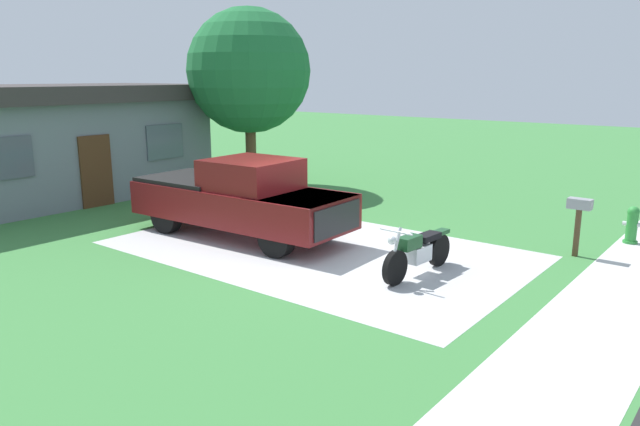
{
  "coord_description": "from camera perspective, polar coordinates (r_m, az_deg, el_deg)",
  "views": [
    {
      "loc": [
        -10.06,
        -7.94,
        3.78
      ],
      "look_at": [
        -0.19,
        -0.22,
        0.9
      ],
      "focal_mm": 33.58,
      "sensor_mm": 36.0,
      "label": 1
    }
  ],
  "objects": [
    {
      "name": "fire_hydrant",
      "position": [
        15.52,
        27.59,
        -1.03
      ],
      "size": [
        0.32,
        0.4,
        0.87
      ],
      "color": "#2D8C38",
      "rests_on": "ground"
    },
    {
      "name": "sidewalk_strip",
      "position": [
        10.92,
        25.66,
        -8.63
      ],
      "size": [
        36.0,
        1.8,
        0.01
      ],
      "primitive_type": "cube",
      "color": "silver",
      "rests_on": "ground"
    },
    {
      "name": "mailbox",
      "position": [
        13.77,
        23.46,
        0.12
      ],
      "size": [
        0.26,
        0.48,
        1.26
      ],
      "color": "#4C3823",
      "rests_on": "ground"
    },
    {
      "name": "motorcycle",
      "position": [
        11.71,
        9.3,
        -3.65
      ],
      "size": [
        2.21,
        0.7,
        1.09
      ],
      "color": "black",
      "rests_on": "ground"
    },
    {
      "name": "ground_plane",
      "position": [
        13.36,
        -0.22,
        -3.49
      ],
      "size": [
        80.0,
        80.0,
        0.0
      ],
      "primitive_type": "plane",
      "color": "#3C7D3D"
    },
    {
      "name": "neighbor_house",
      "position": [
        20.84,
        -24.4,
        6.32
      ],
      "size": [
        9.6,
        5.6,
        3.5
      ],
      "color": "slate",
      "rests_on": "ground"
    },
    {
      "name": "shade_tree",
      "position": [
        20.7,
        -6.79,
        13.29
      ],
      "size": [
        4.15,
        4.15,
        6.02
      ],
      "color": "brown",
      "rests_on": "ground"
    },
    {
      "name": "pickup_truck",
      "position": [
        14.4,
        -7.79,
        1.51
      ],
      "size": [
        2.25,
        5.71,
        1.9
      ],
      "color": "black",
      "rests_on": "ground"
    },
    {
      "name": "driveway_pad",
      "position": [
        13.36,
        -0.22,
        -3.48
      ],
      "size": [
        5.59,
        8.97,
        0.01
      ],
      "primitive_type": "cube",
      "color": "#BCBCBC",
      "rests_on": "ground"
    }
  ]
}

